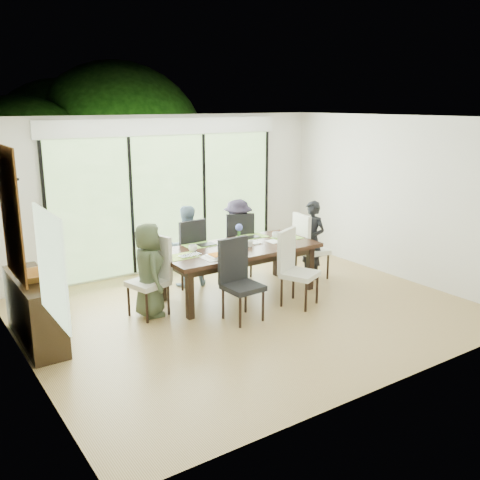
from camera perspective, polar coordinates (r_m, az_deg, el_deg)
floor at (r=7.70m, az=1.05°, el=-7.65°), size 6.00×5.00×0.01m
ceiling at (r=7.13m, az=1.15°, el=12.95°), size 6.00×5.00×0.01m
wall_back at (r=9.43m, az=-7.70°, el=4.92°), size 6.00×0.02×2.70m
wall_front at (r=5.50m, az=16.26°, el=-2.44°), size 6.00×0.02×2.70m
wall_left at (r=6.14m, az=-22.62°, el=-1.23°), size 0.02×5.00×2.70m
wall_right at (r=9.32m, az=16.49°, el=4.34°), size 0.02×5.00×2.70m
glass_doors at (r=9.42m, az=-7.56°, el=3.98°), size 4.20×0.02×2.30m
blinds_header at (r=9.26m, az=-7.81°, el=11.91°), size 4.40×0.06×0.28m
mullion_a at (r=8.70m, az=-20.00°, el=2.37°), size 0.05×0.04×2.30m
mullion_b at (r=9.13m, az=-11.48°, el=3.49°), size 0.05×0.04×2.30m
mullion_c at (r=9.73m, az=-3.84°, el=4.42°), size 0.05×0.04×2.30m
mullion_d at (r=10.49m, az=2.81°, el=5.17°), size 0.05×0.04×2.30m
side_window at (r=4.98m, az=-19.50°, el=-2.65°), size 0.02×0.90×1.00m
deck at (r=10.53m, az=-9.60°, el=-1.98°), size 6.00×1.80×0.10m
rail_top at (r=11.09m, az=-11.45°, el=1.98°), size 6.00×0.08×0.06m
foliage_left at (r=11.37m, az=-22.09°, el=6.07°), size 3.20×3.20×3.20m
foliage_mid at (r=12.53m, az=-12.89°, el=9.10°), size 4.00×4.00×4.00m
foliage_right at (r=12.64m, az=-3.74°, el=7.02°), size 2.80×2.80×2.80m
foliage_far at (r=12.89m, az=-18.17°, el=8.09°), size 3.60×3.60×3.60m
table_top at (r=8.12m, az=-0.20°, el=-0.93°), size 2.45×1.12×0.06m
table_apron at (r=8.15m, az=-0.20°, el=-1.56°), size 2.25×0.92×0.10m
table_leg_fl at (r=7.36m, az=-5.38°, el=-5.80°), size 0.09×0.09×0.71m
table_leg_fr at (r=8.54m, az=7.47°, el=-2.97°), size 0.09×0.09×0.71m
table_leg_bl at (r=8.08m, az=-8.31°, el=-4.01°), size 0.09×0.09×0.71m
table_leg_br at (r=9.17m, az=3.93°, el=-1.65°), size 0.09×0.09×0.71m
chair_left_end at (r=7.48m, az=-9.83°, el=-3.91°), size 0.58×0.58×1.12m
chair_right_end at (r=9.06m, az=7.72°, el=-0.58°), size 0.53×0.53×1.12m
chair_far_left at (r=8.65m, az=-5.81°, el=-1.24°), size 0.50×0.50×1.12m
chair_far_right at (r=9.14m, az=-0.28°, el=-0.30°), size 0.61×0.61×1.12m
chair_near_left at (r=7.22m, az=0.32°, el=-4.38°), size 0.49×0.49×1.12m
chair_near_right at (r=7.79m, az=6.43°, el=-3.03°), size 0.62×0.62×1.12m
person_left_end at (r=7.46m, az=-9.72°, el=-3.17°), size 0.48×0.67×1.32m
person_right_end at (r=9.02m, az=7.65°, el=-0.00°), size 0.52×0.69×1.32m
person_far_left at (r=8.61m, az=-5.77°, el=-0.65°), size 0.68×0.50×1.32m
person_far_right at (r=9.10m, az=-0.22°, el=0.26°), size 0.64×0.42×1.32m
placemat_left at (r=7.65m, az=-6.14°, el=-1.74°), size 0.45×0.33×0.01m
placemat_right at (r=8.66m, az=5.04°, el=0.21°), size 0.45×0.33×0.01m
placemat_far_l at (r=8.22m, az=-4.37°, el=-0.55°), size 0.45×0.33×0.01m
placemat_far_r at (r=8.73m, az=1.35°, el=0.39°), size 0.45×0.33×0.01m
placemat_paper at (r=7.58m, az=-2.41°, el=-1.80°), size 0.45×0.33×0.01m
tablet_far_l at (r=8.22m, az=-3.59°, el=-0.47°), size 0.27×0.18×0.01m
tablet_far_r at (r=8.66m, az=1.27°, el=0.33°), size 0.25×0.17×0.01m
papers at (r=8.47m, az=3.93°, el=-0.09°), size 0.31×0.22×0.00m
platter_base at (r=7.58m, az=-2.41°, el=-1.69°), size 0.27×0.27×0.02m
platter_snacks at (r=7.58m, az=-2.41°, el=-1.56°), size 0.20×0.20×0.01m
vase at (r=8.16m, az=-0.11°, el=-0.18°), size 0.08×0.08×0.12m
hyacinth_stems at (r=8.13m, az=-0.11°, el=0.65°), size 0.04×0.04×0.16m
hyacinth_blooms at (r=8.11m, az=-0.11°, el=1.35°), size 0.11×0.11×0.11m
laptop at (r=7.60m, az=-5.12°, el=-1.73°), size 0.37×0.27×0.03m
cup_a at (r=7.88m, az=-5.05°, el=-0.88°), size 0.15×0.15×0.10m
cup_b at (r=8.10m, az=1.07°, el=-0.40°), size 0.14×0.14×0.09m
cup_c at (r=8.63m, az=3.85°, el=0.51°), size 0.14×0.14×0.10m
book at (r=8.29m, az=1.04°, el=-0.34°), size 0.18×0.24×0.02m
sideboard at (r=7.10m, az=-21.03°, el=-7.00°), size 0.41×1.47×0.83m
bowl at (r=6.85m, az=-21.18°, el=-3.64°), size 0.44×0.44×0.11m
candlestick_base at (r=7.29m, az=-21.97°, el=-2.95°), size 0.09×0.09×0.04m
candlestick_shaft at (r=7.15m, az=-22.40°, el=1.48°), size 0.02×0.02×1.15m
candlestick_pan at (r=7.05m, az=-22.84°, el=5.98°), size 0.09×0.09×0.03m
candle at (r=7.04m, az=-22.89°, el=6.43°), size 0.03×0.03×0.09m
tapestry at (r=6.45m, az=-23.30°, el=2.62°), size 0.02×1.00×1.50m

